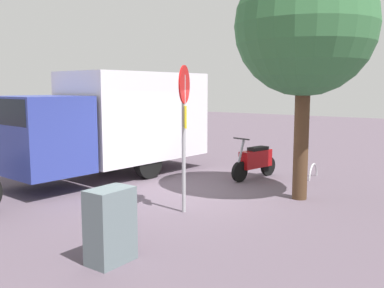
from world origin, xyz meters
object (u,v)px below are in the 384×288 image
Objects in this scene: box_truck_near at (111,120)px; stop_sign at (184,116)px; utility_cabinet at (110,226)px; motorcycle at (255,160)px; street_tree at (305,27)px; bike_rack_hoop at (313,178)px.

box_truck_near is 2.59× the size of stop_sign.
utility_cabinet is at bearing 50.90° from box_truck_near.
motorcycle is 4.09m from street_tree.
motorcycle is 1.62× the size of utility_cabinet.
utility_cabinet is (5.09, -0.80, -3.32)m from street_tree.
street_tree reaches higher than stop_sign.
utility_cabinet is 1.30× the size of bike_rack_hoop.
stop_sign is 0.55× the size of street_tree.
motorcycle is at bearing -173.97° from stop_sign.
motorcycle is at bearing 127.34° from box_truck_near.
box_truck_near is 4.14m from stop_sign.
stop_sign is (1.56, 3.82, 0.36)m from box_truck_near.
box_truck_near is 4.32× the size of motorcycle.
motorcycle is 4.10m from stop_sign.
stop_sign is at bearing 17.06° from motorcycle.
box_truck_near is 6.27m from utility_cabinet.
motorcycle is at bearing -51.98° from bike_rack_hoop.
stop_sign reaches higher than bike_rack_hoop.
motorcycle reaches higher than bike_rack_hoop.
box_truck_near is at bearing -45.60° from motorcycle.
box_truck_near is at bearing -80.64° from street_tree.
bike_rack_hoop is at bearing 139.05° from motorcycle.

